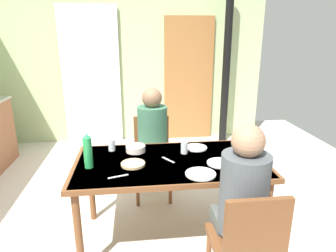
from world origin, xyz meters
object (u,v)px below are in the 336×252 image
(water_bottle_green_far, at_px, (256,146))
(serving_bowl_center, at_px, (136,148))
(chair_near_diner, at_px, (247,244))
(person_far_diner, at_px, (153,131))
(dining_table, at_px, (170,168))
(chair_far_diner, at_px, (152,152))
(person_near_diner, at_px, (243,191))
(water_bottle_green_near, at_px, (88,151))

(water_bottle_green_far, xyz_separation_m, serving_bowl_center, (-0.95, 0.34, -0.11))
(chair_near_diner, relative_size, person_far_diner, 1.13)
(dining_table, distance_m, water_bottle_green_far, 0.71)
(chair_far_diner, distance_m, person_near_diner, 1.51)
(person_near_diner, distance_m, serving_bowl_center, 1.09)
(chair_near_diner, xyz_separation_m, person_far_diner, (-0.48, 1.41, 0.28))
(chair_far_diner, xyz_separation_m, person_far_diner, (-0.00, -0.14, 0.28))
(water_bottle_green_near, bearing_deg, person_far_diner, 51.93)
(serving_bowl_center, bearing_deg, person_far_diner, 66.40)
(water_bottle_green_far, bearing_deg, person_near_diner, -118.94)
(person_far_diner, distance_m, water_bottle_green_near, 0.88)
(water_bottle_green_far, bearing_deg, chair_near_diner, -113.74)
(water_bottle_green_near, bearing_deg, serving_bowl_center, 38.12)
(chair_far_diner, distance_m, serving_bowl_center, 0.62)
(chair_near_diner, distance_m, person_far_diner, 1.51)
(person_near_diner, bearing_deg, person_far_diner, 110.72)
(person_near_diner, bearing_deg, water_bottle_green_far, 61.06)
(chair_near_diner, height_order, chair_far_diner, same)
(chair_far_diner, height_order, serving_bowl_center, chair_far_diner)
(person_near_diner, distance_m, water_bottle_green_near, 1.18)
(water_bottle_green_near, height_order, water_bottle_green_far, water_bottle_green_far)
(chair_far_diner, distance_m, person_far_diner, 0.31)
(dining_table, bearing_deg, person_near_diner, -59.14)
(dining_table, bearing_deg, water_bottle_green_near, -175.25)
(person_near_diner, relative_size, serving_bowl_center, 4.53)
(water_bottle_green_near, distance_m, water_bottle_green_far, 1.31)
(chair_near_diner, distance_m, serving_bowl_center, 1.23)
(chair_far_diner, bearing_deg, serving_bowl_center, 71.91)
(dining_table, distance_m, water_bottle_green_near, 0.67)
(person_near_diner, xyz_separation_m, water_bottle_green_far, (0.29, 0.53, 0.08))
(chair_near_diner, xyz_separation_m, chair_far_diner, (-0.48, 1.54, 0.00))
(person_near_diner, distance_m, water_bottle_green_far, 0.61)
(person_far_diner, bearing_deg, water_bottle_green_near, 51.93)
(chair_near_diner, distance_m, water_bottle_green_near, 1.30)
(chair_far_diner, relative_size, person_far_diner, 1.13)
(chair_near_diner, bearing_deg, dining_table, 116.19)
(chair_near_diner, height_order, serving_bowl_center, chair_near_diner)
(chair_near_diner, height_order, person_far_diner, person_far_diner)
(water_bottle_green_far, bearing_deg, person_far_diner, 136.25)
(person_near_diner, xyz_separation_m, serving_bowl_center, (-0.66, 0.87, -0.03))
(chair_far_diner, bearing_deg, chair_near_diner, 107.30)
(dining_table, xyz_separation_m, water_bottle_green_far, (0.67, -0.11, 0.21))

